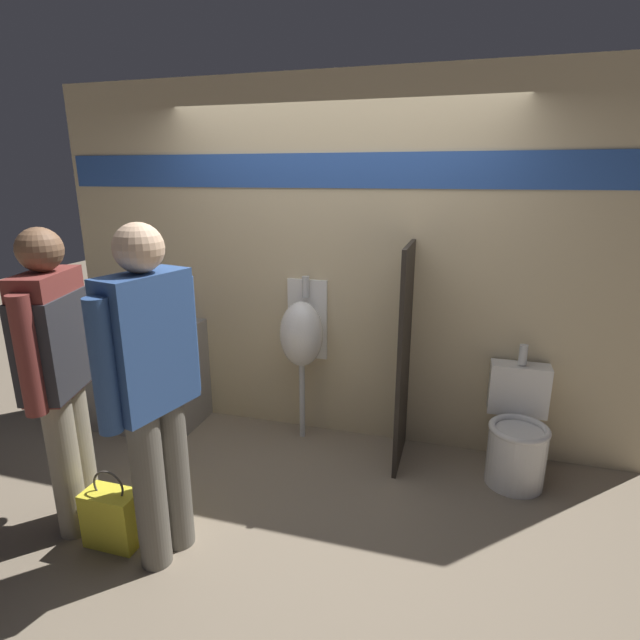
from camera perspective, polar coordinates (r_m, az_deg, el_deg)
name	(u,v)px	position (r m, az deg, el deg)	size (l,w,h in m)	color
ground_plane	(313,467)	(3.72, -0.76, -16.47)	(16.00, 16.00, 0.00)	gray
display_wall	(336,265)	(3.76, 1.84, 6.33)	(4.48, 0.07, 2.70)	beige
sink_counter	(134,373)	(4.45, -20.49, -5.64)	(1.09, 0.58, 0.86)	gray
sink_basin	(137,314)	(4.31, -20.14, 0.62)	(0.38, 0.38, 0.26)	white
cell_phone	(155,330)	(4.03, -18.31, -1.07)	(0.07, 0.14, 0.01)	black
divider_near_counter	(404,358)	(3.52, 9.56, -4.26)	(0.03, 0.55, 1.58)	#28231E
urinal_near_counter	(302,334)	(3.77, -2.07, -1.59)	(0.33, 0.32, 1.28)	silver
toilet	(517,436)	(3.70, 21.59, -12.19)	(0.39, 0.55, 0.90)	white
person_in_vest	(57,363)	(3.09, -27.81, -4.39)	(0.35, 0.59, 1.76)	gray
person_with_lanyard	(153,386)	(2.65, -18.59, -7.13)	(0.30, 0.62, 1.80)	#666056
shopping_bag	(113,517)	(3.21, -22.63, -20.09)	(0.31, 0.17, 0.46)	yellow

